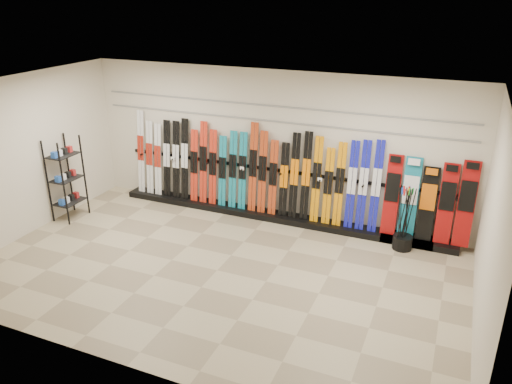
% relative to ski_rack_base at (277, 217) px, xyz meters
% --- Properties ---
extents(floor, '(8.00, 8.00, 0.00)m').
position_rel_ski_rack_base_xyz_m(floor, '(-0.22, -2.28, -0.06)').
color(floor, gray).
rests_on(floor, ground).
extents(back_wall, '(8.00, 0.00, 8.00)m').
position_rel_ski_rack_base_xyz_m(back_wall, '(-0.22, 0.22, 1.44)').
color(back_wall, beige).
rests_on(back_wall, floor).
extents(left_wall, '(0.00, 5.00, 5.00)m').
position_rel_ski_rack_base_xyz_m(left_wall, '(-4.22, -2.28, 1.44)').
color(left_wall, beige).
rests_on(left_wall, floor).
extents(right_wall, '(0.00, 5.00, 5.00)m').
position_rel_ski_rack_base_xyz_m(right_wall, '(3.78, -2.28, 1.44)').
color(right_wall, beige).
rests_on(right_wall, floor).
extents(ceiling, '(8.00, 8.00, 0.00)m').
position_rel_ski_rack_base_xyz_m(ceiling, '(-0.22, -2.28, 2.94)').
color(ceiling, silver).
rests_on(ceiling, back_wall).
extents(ski_rack_base, '(8.00, 0.40, 0.12)m').
position_rel_ski_rack_base_xyz_m(ski_rack_base, '(0.00, 0.00, 0.00)').
color(ski_rack_base, black).
rests_on(ski_rack_base, floor).
extents(skis, '(5.37, 0.21, 1.84)m').
position_rel_ski_rack_base_xyz_m(skis, '(-0.67, 0.04, 0.90)').
color(skis, silver).
rests_on(skis, ski_rack_base).
extents(snowboards, '(1.56, 0.24, 1.56)m').
position_rel_ski_rack_base_xyz_m(snowboards, '(2.87, 0.07, 0.80)').
color(snowboards, '#990C0C').
rests_on(snowboards, ski_rack_base).
extents(accessory_rack, '(0.40, 0.60, 1.71)m').
position_rel_ski_rack_base_xyz_m(accessory_rack, '(-3.97, -1.55, 0.79)').
color(accessory_rack, black).
rests_on(accessory_rack, floor).
extents(pole_bin, '(0.35, 0.35, 0.25)m').
position_rel_ski_rack_base_xyz_m(pole_bin, '(2.54, -0.28, 0.07)').
color(pole_bin, black).
rests_on(pole_bin, floor).
extents(ski_poles, '(0.29, 0.30, 1.18)m').
position_rel_ski_rack_base_xyz_m(ski_poles, '(2.53, -0.29, 0.55)').
color(ski_poles, black).
rests_on(ski_poles, pole_bin).
extents(slatwall_rail_0, '(7.60, 0.02, 0.03)m').
position_rel_ski_rack_base_xyz_m(slatwall_rail_0, '(-0.22, 0.20, 1.94)').
color(slatwall_rail_0, gray).
rests_on(slatwall_rail_0, back_wall).
extents(slatwall_rail_1, '(7.60, 0.02, 0.03)m').
position_rel_ski_rack_base_xyz_m(slatwall_rail_1, '(-0.22, 0.20, 2.24)').
color(slatwall_rail_1, gray).
rests_on(slatwall_rail_1, back_wall).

